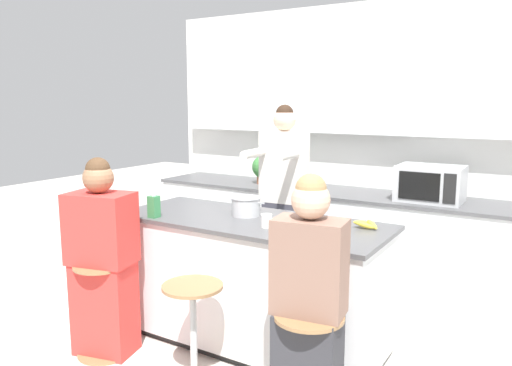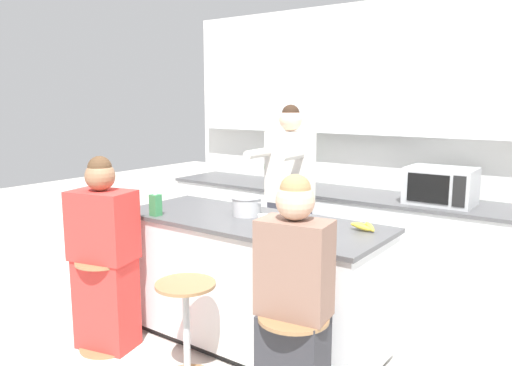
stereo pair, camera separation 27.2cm
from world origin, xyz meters
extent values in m
plane|color=beige|center=(0.00, 0.00, 0.00)|extent=(16.00, 16.00, 0.00)
cube|color=silver|center=(0.00, 1.83, 1.35)|extent=(4.04, 0.06, 2.70)
cube|color=silver|center=(0.00, 1.72, 1.83)|extent=(3.72, 0.16, 0.75)
cube|color=silver|center=(0.00, 1.47, 0.44)|extent=(3.72, 0.64, 0.89)
cube|color=#4C4C4F|center=(0.00, 1.47, 0.90)|extent=(3.75, 0.67, 0.03)
cube|color=black|center=(0.00, 0.00, 0.03)|extent=(1.86, 0.67, 0.06)
cube|color=silver|center=(0.00, 0.00, 0.48)|extent=(1.94, 0.75, 0.84)
cube|color=#4C4C4F|center=(0.00, 0.00, 0.92)|extent=(1.98, 0.79, 0.03)
cylinder|color=#997047|center=(-0.79, -0.68, 0.01)|extent=(0.38, 0.38, 0.01)
cylinder|color=#B7BABC|center=(-0.79, -0.68, 0.33)|extent=(0.04, 0.04, 0.62)
cylinder|color=#997047|center=(-0.79, -0.68, 0.65)|extent=(0.37, 0.37, 0.02)
cylinder|color=#B7BABC|center=(0.00, -0.66, 0.33)|extent=(0.04, 0.04, 0.62)
cylinder|color=#997047|center=(0.00, -0.66, 0.65)|extent=(0.37, 0.37, 0.02)
cylinder|color=#997047|center=(0.79, -0.68, 0.65)|extent=(0.37, 0.37, 0.02)
cube|color=#383842|center=(-0.13, 0.75, 0.46)|extent=(0.33, 0.24, 0.92)
cube|color=silver|center=(-0.13, 0.75, 1.22)|extent=(0.39, 0.25, 0.60)
cylinder|color=silver|center=(-0.26, 0.47, 1.35)|extent=(0.09, 0.33, 0.07)
cylinder|color=silver|center=(0.04, 0.49, 1.35)|extent=(0.09, 0.33, 0.07)
sphere|color=#DBB293|center=(-0.13, 0.75, 1.61)|extent=(0.20, 0.20, 0.19)
sphere|color=black|center=(-0.13, 0.75, 1.66)|extent=(0.16, 0.16, 0.15)
cube|color=red|center=(-0.80, -0.66, 0.33)|extent=(0.45, 0.35, 0.66)
cube|color=red|center=(-0.80, -0.66, 0.90)|extent=(0.49, 0.38, 0.49)
sphere|color=#936B4C|center=(-0.80, -0.66, 1.25)|extent=(0.25, 0.25, 0.21)
sphere|color=#513823|center=(-0.80, -0.66, 1.31)|extent=(0.20, 0.20, 0.17)
cube|color=#896656|center=(0.78, -0.66, 0.91)|extent=(0.40, 0.27, 0.51)
sphere|color=#DBB293|center=(0.78, -0.66, 1.27)|extent=(0.23, 0.23, 0.20)
sphere|color=#A37F51|center=(0.78, -0.66, 1.32)|extent=(0.18, 0.18, 0.16)
cylinder|color=#B7BABC|center=(-0.09, 0.08, 1.00)|extent=(0.21, 0.21, 0.13)
cylinder|color=#B7BABC|center=(-0.09, 0.08, 1.07)|extent=(0.22, 0.22, 0.01)
cylinder|color=#B7BABC|center=(-0.22, 0.08, 1.04)|extent=(0.05, 0.01, 0.01)
cylinder|color=#B7BABC|center=(0.04, 0.08, 1.04)|extent=(0.05, 0.01, 0.01)
cylinder|color=white|center=(0.56, -0.07, 0.96)|extent=(0.17, 0.17, 0.06)
cylinder|color=white|center=(0.22, -0.14, 0.98)|extent=(0.07, 0.07, 0.09)
torus|color=white|center=(0.27, -0.14, 0.98)|extent=(0.04, 0.01, 0.04)
ellipsoid|color=yellow|center=(0.79, 0.16, 0.96)|extent=(0.14, 0.06, 0.06)
ellipsoid|color=yellow|center=(0.76, 0.20, 0.96)|extent=(0.11, 0.13, 0.06)
ellipsoid|color=yellow|center=(0.83, 0.20, 0.96)|extent=(0.12, 0.12, 0.06)
cube|color=#38844C|center=(-0.62, -0.32, 1.01)|extent=(0.07, 0.07, 0.16)
cylinder|color=white|center=(-0.62, -0.32, 1.10)|extent=(0.03, 0.03, 0.02)
cube|color=#B2B5B7|center=(0.92, 1.43, 1.07)|extent=(0.54, 0.38, 0.31)
cube|color=black|center=(0.87, 1.23, 1.07)|extent=(0.33, 0.01, 0.23)
cube|color=black|center=(1.11, 1.24, 1.07)|extent=(0.10, 0.01, 0.25)
cylinder|color=#A86042|center=(-0.76, 1.47, 0.95)|extent=(0.14, 0.14, 0.07)
sphere|color=#387538|center=(-0.76, 1.47, 1.09)|extent=(0.24, 0.24, 0.24)
camera|label=1|loc=(1.85, -2.93, 1.77)|focal=35.00mm
camera|label=2|loc=(2.07, -2.77, 1.77)|focal=35.00mm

